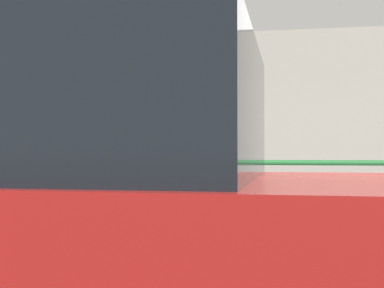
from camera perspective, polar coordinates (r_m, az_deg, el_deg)
name	(u,v)px	position (r m, az deg, el deg)	size (l,w,h in m)	color
sidewalk_curb	(254,278)	(5.01, 6.98, -14.86)	(36.00, 2.22, 0.14)	#ADA8A0
parking_meter	(203,152)	(4.16, 1.27, -0.86)	(0.18, 0.19, 1.56)	slate
pedestrian_at_meter	(152,173)	(4.50, -4.60, -3.25)	(0.73, 0.42, 1.67)	black
parked_hatchback_red	(67,224)	(2.60, -13.95, -8.73)	(4.04, 1.85, 1.81)	maroon
background_railing	(258,186)	(5.84, 7.43, -4.73)	(24.06, 0.06, 1.05)	#1E602D
backdrop_wall	(263,133)	(8.14, 8.09, 1.22)	(32.00, 0.50, 3.18)	gray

